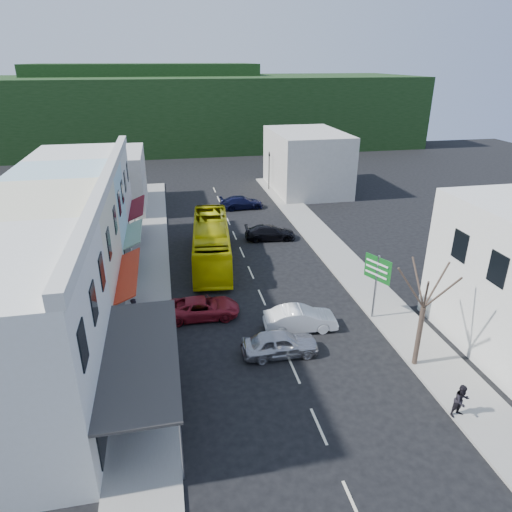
{
  "coord_description": "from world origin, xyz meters",
  "views": [
    {
      "loc": [
        -5.72,
        -22.55,
        14.83
      ],
      "look_at": [
        0.0,
        6.0,
        2.2
      ],
      "focal_mm": 32.0,
      "sensor_mm": 36.0,
      "label": 1
    }
  ],
  "objects": [
    {
      "name": "car_navy_far",
      "position": [
        2.03,
        23.89,
        0.7
      ],
      "size": [
        4.57,
        2.01,
        1.4
      ],
      "primitive_type": "imported",
      "rotation": [
        0.0,
        0.0,
        1.61
      ],
      "color": "black",
      "rests_on": "ground"
    },
    {
      "name": "car_silver",
      "position": [
        -0.39,
        -2.53,
        0.7
      ],
      "size": [
        4.42,
        1.85,
        1.4
      ],
      "primitive_type": "imported",
      "rotation": [
        0.0,
        0.0,
        1.56
      ],
      "color": "#AFAFB4",
      "rests_on": "ground"
    },
    {
      "name": "shopfront_row",
      "position": [
        -12.49,
        5.0,
        4.0
      ],
      "size": [
        8.25,
        30.0,
        8.0
      ],
      "color": "silver",
      "rests_on": "ground"
    },
    {
      "name": "hillside",
      "position": [
        -1.45,
        65.09,
        6.73
      ],
      "size": [
        80.0,
        26.0,
        14.0
      ],
      "color": "black",
      "rests_on": "ground"
    },
    {
      "name": "distant_block_left",
      "position": [
        -12.0,
        27.0,
        3.0
      ],
      "size": [
        8.0,
        10.0,
        6.0
      ],
      "primitive_type": "cube",
      "color": "#B7B2A8",
      "rests_on": "ground"
    },
    {
      "name": "street_tree",
      "position": [
        6.3,
        -4.86,
        3.49
      ],
      "size": [
        2.66,
        2.66,
        6.98
      ],
      "primitive_type": null,
      "rotation": [
        0.0,
        0.0,
        0.11
      ],
      "color": "#392B21",
      "rests_on": "ground"
    },
    {
      "name": "distant_block_right",
      "position": [
        11.0,
        30.0,
        3.5
      ],
      "size": [
        8.0,
        12.0,
        7.0
      ],
      "primitive_type": "cube",
      "color": "#B7B2A8",
      "rests_on": "ground"
    },
    {
      "name": "pedestrian_left",
      "position": [
        -8.13,
        1.79,
        1.0
      ],
      "size": [
        0.42,
        0.61,
        1.7
      ],
      "primitive_type": "imported",
      "rotation": [
        0.0,
        0.0,
        1.61
      ],
      "color": "black",
      "rests_on": "sidewalk_left"
    },
    {
      "name": "pedestrian_right",
      "position": [
        6.3,
        -8.75,
        1.0
      ],
      "size": [
        0.77,
        0.55,
        1.7
      ],
      "primitive_type": "imported",
      "rotation": [
        0.0,
        0.0,
        0.17
      ],
      "color": "black",
      "rests_on": "sidewalk_right"
    },
    {
      "name": "car_black_near",
      "position": [
        2.96,
        14.41,
        0.7
      ],
      "size": [
        4.65,
        2.24,
        1.4
      ],
      "primitive_type": "imported",
      "rotation": [
        0.0,
        0.0,
        1.48
      ],
      "color": "black",
      "rests_on": "ground"
    },
    {
      "name": "sidewalk_left",
      "position": [
        -7.5,
        10.0,
        0.07
      ],
      "size": [
        3.0,
        52.0,
        0.15
      ],
      "primitive_type": "cube",
      "color": "gray",
      "rests_on": "ground"
    },
    {
      "name": "bus",
      "position": [
        -2.64,
        10.67,
        1.55
      ],
      "size": [
        3.57,
        11.78,
        3.1
      ],
      "primitive_type": "imported",
      "rotation": [
        0.0,
        0.0,
        -0.09
      ],
      "color": "#D5CA07",
      "rests_on": "ground"
    },
    {
      "name": "direction_sign",
      "position": [
        6.13,
        -0.03,
        2.13
      ],
      "size": [
        1.68,
        2.08,
        4.26
      ],
      "primitive_type": null,
      "rotation": [
        0.0,
        0.0,
        0.43
      ],
      "color": "#105C1B",
      "rests_on": "ground"
    },
    {
      "name": "sidewalk_right",
      "position": [
        7.5,
        10.0,
        0.07
      ],
      "size": [
        3.0,
        52.0,
        0.15
      ],
      "primitive_type": "cube",
      "color": "gray",
      "rests_on": "ground"
    },
    {
      "name": "car_red",
      "position": [
        -4.12,
        2.27,
        0.7
      ],
      "size": [
        4.66,
        2.05,
        1.4
      ],
      "primitive_type": "imported",
      "rotation": [
        0.0,
        0.0,
        1.54
      ],
      "color": "maroon",
      "rests_on": "ground"
    },
    {
      "name": "traffic_signal",
      "position": [
        6.51,
        30.49,
        2.35
      ],
      "size": [
        0.85,
        1.13,
        4.69
      ],
      "primitive_type": null,
      "rotation": [
        0.0,
        0.0,
        3.35
      ],
      "color": "black",
      "rests_on": "ground"
    },
    {
      "name": "car_white",
      "position": [
        1.41,
        -0.3,
        0.7
      ],
      "size": [
        4.51,
        2.1,
        1.4
      ],
      "primitive_type": "imported",
      "rotation": [
        0.0,
        0.0,
        1.5
      ],
      "color": "white",
      "rests_on": "ground"
    },
    {
      "name": "ground",
      "position": [
        0.0,
        0.0,
        0.0
      ],
      "size": [
        120.0,
        120.0,
        0.0
      ],
      "primitive_type": "plane",
      "color": "black",
      "rests_on": "ground"
    }
  ]
}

